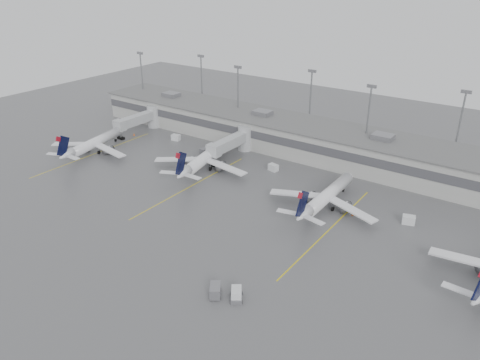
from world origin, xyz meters
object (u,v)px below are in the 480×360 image
Objects in this scene: jet_far_left at (93,143)px; jet_mid_left at (204,158)px; baggage_tug at (236,295)px; jet_mid_right at (326,196)px.

jet_mid_left is (31.90, 8.59, 0.13)m from jet_far_left.
jet_mid_right is at bearing 58.53° from baggage_tug.
jet_far_left is 33.03m from jet_mid_left.
jet_mid_right is 35.40m from baggage_tug.
jet_far_left is 73.57m from baggage_tug.
jet_mid_right is at bearing -5.20° from jet_far_left.
jet_mid_right is (34.28, -1.25, -0.10)m from jet_mid_left.
jet_far_left is at bearing -174.07° from jet_mid_right.
jet_mid_left reaches higher than baggage_tug.
jet_mid_left reaches higher than jet_mid_right.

